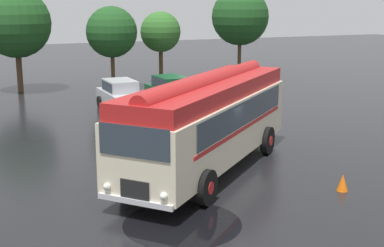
{
  "coord_description": "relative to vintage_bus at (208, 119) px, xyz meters",
  "views": [
    {
      "loc": [
        -7.25,
        -16.39,
        5.98
      ],
      "look_at": [
        0.32,
        1.84,
        1.4
      ],
      "focal_mm": 50.0,
      "sensor_mm": 36.0,
      "label": 1
    }
  ],
  "objects": [
    {
      "name": "car_near_left",
      "position": [
        -0.01,
        11.74,
        -1.05
      ],
      "size": [
        2.09,
        4.26,
        1.66
      ],
      "color": "#B7BABF",
      "rests_on": "ground"
    },
    {
      "name": "tree_left_of_centre",
      "position": [
        -4.78,
        20.23,
        2.53
      ],
      "size": [
        4.54,
        4.53,
        6.77
      ],
      "color": "#4C3823",
      "rests_on": "ground"
    },
    {
      "name": "puddle_patch",
      "position": [
        -2.58,
        -4.04,
        -1.89
      ],
      "size": [
        3.27,
        3.27,
        0.01
      ],
      "primitive_type": "cylinder",
      "color": "black",
      "rests_on": "ground"
    },
    {
      "name": "traffic_cone",
      "position": [
        3.11,
        -3.6,
        -1.62
      ],
      "size": [
        0.36,
        0.36,
        0.55
      ],
      "primitive_type": "cone",
      "color": "orange",
      "rests_on": "ground"
    },
    {
      "name": "tree_right_of_centre",
      "position": [
        5.22,
        20.11,
        1.8
      ],
      "size": [
        2.91,
        2.91,
        5.18
      ],
      "color": "#4C3823",
      "rests_on": "ground"
    },
    {
      "name": "car_mid_left",
      "position": [
        3.11,
        12.06,
        -1.05
      ],
      "size": [
        2.25,
        4.34,
        1.66
      ],
      "color": "#144C28",
      "rests_on": "ground"
    },
    {
      "name": "ground_plane",
      "position": [
        -0.31,
        -0.33,
        -1.89
      ],
      "size": [
        120.0,
        120.0,
        0.0
      ],
      "primitive_type": "plane",
      "color": "black"
    },
    {
      "name": "tree_far_right",
      "position": [
        12.01,
        20.38,
        2.78
      ],
      "size": [
        4.39,
        4.39,
        6.91
      ],
      "color": "#4C3823",
      "rests_on": "ground"
    },
    {
      "name": "tree_centre",
      "position": [
        1.3,
        18.83,
        1.96
      ],
      "size": [
        3.43,
        3.43,
        5.59
      ],
      "color": "#4C3823",
      "rests_on": "ground"
    },
    {
      "name": "vintage_bus",
      "position": [
        0.0,
        0.0,
        0.0
      ],
      "size": [
        9.11,
        8.58,
        3.49
      ],
      "color": "beige",
      "rests_on": "ground"
    }
  ]
}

